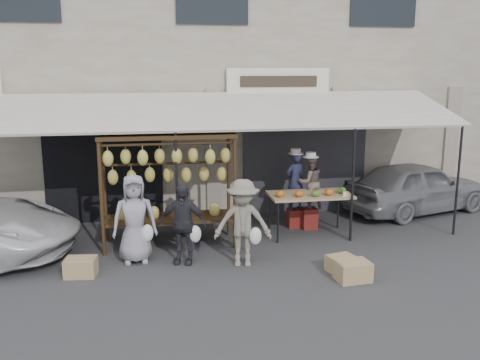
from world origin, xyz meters
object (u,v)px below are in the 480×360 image
(produce_table, at_px, (310,196))
(vendor_left, at_px, (295,181))
(banana_rack, at_px, (168,168))
(crate_near_a, at_px, (353,271))
(crate_far, at_px, (81,267))
(customer_mid, at_px, (182,224))
(crate_near_b, at_px, (341,264))
(sedan, at_px, (417,187))
(customer_left, at_px, (135,219))
(customer_right, at_px, (243,223))
(vendor_right, at_px, (310,182))

(produce_table, relative_size, vendor_left, 1.34)
(banana_rack, distance_m, crate_near_a, 3.97)
(vendor_left, height_order, crate_far, vendor_left)
(crate_near_a, bearing_deg, customer_mid, 154.35)
(vendor_left, height_order, customer_mid, vendor_left)
(crate_near_b, bearing_deg, produce_table, 88.40)
(sedan, bearing_deg, customer_left, 91.60)
(customer_mid, height_order, sedan, customer_mid)
(crate_near_a, distance_m, sedan, 4.89)
(banana_rack, relative_size, customer_left, 1.60)
(customer_left, bearing_deg, customer_mid, -16.60)
(customer_right, bearing_deg, banana_rack, 142.80)
(customer_left, height_order, customer_right, customer_left)
(banana_rack, relative_size, sedan, 0.70)
(customer_mid, relative_size, crate_near_b, 3.19)
(crate_near_b, bearing_deg, customer_right, 160.46)
(crate_far, bearing_deg, crate_near_b, -7.39)
(customer_mid, distance_m, crate_far, 1.88)
(banana_rack, distance_m, customer_mid, 1.31)
(banana_rack, xyz_separation_m, sedan, (6.01, 1.44, -0.93))
(crate_near_b, bearing_deg, vendor_left, 92.00)
(crate_near_b, bearing_deg, vendor_right, 85.37)
(vendor_right, bearing_deg, crate_far, 15.02)
(customer_left, xyz_separation_m, crate_far, (-0.92, -0.52, -0.66))
(banana_rack, bearing_deg, crate_near_b, -33.40)
(customer_mid, xyz_separation_m, crate_near_b, (2.67, -0.89, -0.60))
(vendor_left, bearing_deg, crate_far, 6.13)
(crate_far, bearing_deg, produce_table, 17.66)
(produce_table, xyz_separation_m, crate_near_a, (-0.01, -2.42, -0.70))
(sedan, bearing_deg, vendor_left, 84.73)
(customer_left, bearing_deg, customer_right, -18.10)
(customer_right, bearing_deg, crate_far, -170.37)
(produce_table, xyz_separation_m, crate_near_b, (-0.06, -2.00, -0.73))
(customer_left, xyz_separation_m, customer_right, (1.88, -0.51, -0.02))
(vendor_right, bearing_deg, vendor_left, -32.11)
(banana_rack, distance_m, produce_table, 3.00)
(produce_table, distance_m, customer_right, 2.21)
(customer_right, relative_size, crate_far, 3.05)
(vendor_right, distance_m, customer_left, 3.99)
(customer_right, bearing_deg, crate_near_a, -21.20)
(vendor_left, distance_m, customer_right, 2.60)
(vendor_left, distance_m, crate_far, 4.89)
(customer_mid, height_order, crate_near_b, customer_mid)
(vendor_right, bearing_deg, sedan, -172.52)
(crate_near_b, bearing_deg, banana_rack, 146.60)
(vendor_left, relative_size, crate_near_a, 2.31)
(produce_table, distance_m, crate_far, 4.76)
(customer_left, bearing_deg, crate_near_a, -25.85)
(vendor_right, xyz_separation_m, customer_left, (-3.72, -1.43, -0.23))
(vendor_right, distance_m, crate_near_a, 3.07)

